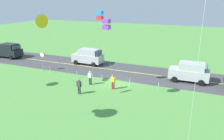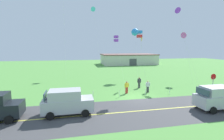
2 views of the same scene
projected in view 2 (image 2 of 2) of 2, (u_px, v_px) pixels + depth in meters
The scene contains 22 objects.
ground_plane at pixel (136, 98), 20.13m from camera, with size 120.00×120.00×0.10m, color #549342.
asphalt_road at pixel (150, 110), 16.25m from camera, with size 120.00×7.00×0.00m, color #424244.
road_centre_stripe at pixel (150, 110), 16.25m from camera, with size 120.00×0.16×0.00m, color #E5E04C.
car_suv_foreground at pixel (218, 98), 16.35m from camera, with size 4.40×2.12×2.24m.
car_parked_west_near at pixel (67, 102), 15.09m from camera, with size 4.40×2.12×2.24m.
stop_sign at pixel (213, 80), 21.95m from camera, with size 0.76×0.08×2.56m.
person_adult_near at pixel (148, 86), 22.38m from camera, with size 0.58×0.22×1.60m.
person_adult_companion at pixel (139, 82), 24.92m from camera, with size 0.58×0.22×1.60m.
person_child_watcher at pixel (127, 87), 22.00m from camera, with size 0.58×0.22×1.60m.
kite_red_low at pixel (140, 34), 21.20m from camera, with size 1.60×0.56×7.99m.
kite_blue_mid at pixel (142, 38), 27.17m from camera, with size 1.76×3.49×7.95m.
kite_yellow_high at pixel (116, 39), 24.02m from camera, with size 0.98×3.41×7.56m.
kite_pink_drift at pixel (184, 35), 30.67m from camera, with size 1.83×3.36×8.62m.
kite_orange_near at pixel (135, 32), 33.07m from camera, with size 1.90×4.06×9.52m.
kite_cyan_top at pixel (178, 11), 29.18m from camera, with size 1.99×3.66×12.72m.
kite_purple_back at pixel (93, 10), 38.34m from camera, with size 2.12×1.20×14.95m.
warehouse_distant at pixel (128, 59), 58.98m from camera, with size 18.36×10.20×3.50m.
fence_post_0 at pixel (93, 95), 19.72m from camera, with size 0.05×0.05×0.90m, color silver.
fence_post_1 at pixel (119, 93), 20.36m from camera, with size 0.05×0.05×0.90m, color silver.
fence_post_2 at pixel (145, 92), 21.06m from camera, with size 0.05×0.05×0.90m, color silver.
fence_post_3 at pixel (170, 91), 21.74m from camera, with size 0.05×0.05×0.90m, color silver.
fence_post_4 at pixel (197, 89), 22.56m from camera, with size 0.05×0.05×0.90m, color silver.
Camera 2 is at (-6.80, -18.48, 6.00)m, focal length 27.31 mm.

